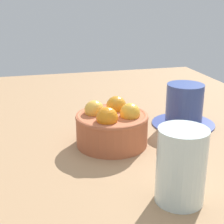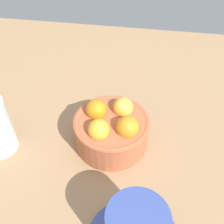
# 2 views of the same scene
# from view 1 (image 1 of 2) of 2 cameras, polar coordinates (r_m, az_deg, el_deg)

# --- Properties ---
(ground_plane) EXTENTS (1.26, 0.93, 0.04)m
(ground_plane) POSITION_cam_1_polar(r_m,az_deg,el_deg) (0.66, -0.02, -7.17)
(ground_plane) COLOR #997551
(terracotta_bowl) EXTENTS (0.14, 0.14, 0.08)m
(terracotta_bowl) POSITION_cam_1_polar(r_m,az_deg,el_deg) (0.63, -0.02, -2.25)
(terracotta_bowl) COLOR #AD5938
(terracotta_bowl) RESTS_ON ground_plane
(coffee_cup) EXTENTS (0.14, 0.14, 0.09)m
(coffee_cup) POSITION_cam_1_polar(r_m,az_deg,el_deg) (0.75, 12.10, 0.86)
(coffee_cup) COLOR #324085
(coffee_cup) RESTS_ON ground_plane
(water_glass) EXTENTS (0.07, 0.07, 0.11)m
(water_glass) POSITION_cam_1_polar(r_m,az_deg,el_deg) (0.47, 11.58, -8.88)
(water_glass) COLOR silver
(water_glass) RESTS_ON ground_plane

